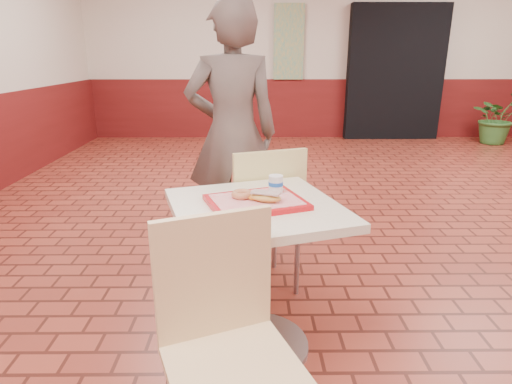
{
  "coord_description": "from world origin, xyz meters",
  "views": [
    {
      "loc": [
        -1.21,
        -2.57,
        1.42
      ],
      "look_at": [
        -1.2,
        -0.75,
        0.83
      ],
      "focal_mm": 30.0,
      "sensor_mm": 36.0,
      "label": 1
    }
  ],
  "objects_px": {
    "chair_main_back": "(263,214)",
    "ring_donut": "(242,194)",
    "long_john_donut": "(265,197)",
    "chair_main_front": "(226,336)",
    "serving_tray": "(256,202)",
    "paper_cup": "(276,184)",
    "customer": "(232,134)",
    "main_table": "(256,255)",
    "potted_plant": "(497,117)"
  },
  "relations": [
    {
      "from": "main_table",
      "to": "chair_main_back",
      "type": "height_order",
      "value": "chair_main_back"
    },
    {
      "from": "customer",
      "to": "chair_main_back",
      "type": "bearing_deg",
      "value": 100.73
    },
    {
      "from": "chair_main_back",
      "to": "ring_donut",
      "type": "height_order",
      "value": "chair_main_back"
    },
    {
      "from": "long_john_donut",
      "to": "serving_tray",
      "type": "bearing_deg",
      "value": 141.17
    },
    {
      "from": "main_table",
      "to": "customer",
      "type": "relative_size",
      "value": 0.44
    },
    {
      "from": "main_table",
      "to": "serving_tray",
      "type": "distance_m",
      "value": 0.26
    },
    {
      "from": "long_john_donut",
      "to": "ring_donut",
      "type": "bearing_deg",
      "value": 150.7
    },
    {
      "from": "chair_main_back",
      "to": "customer",
      "type": "height_order",
      "value": "customer"
    },
    {
      "from": "chair_main_front",
      "to": "serving_tray",
      "type": "distance_m",
      "value": 0.66
    },
    {
      "from": "chair_main_front",
      "to": "paper_cup",
      "type": "distance_m",
      "value": 0.78
    },
    {
      "from": "serving_tray",
      "to": "paper_cup",
      "type": "distance_m",
      "value": 0.14
    },
    {
      "from": "customer",
      "to": "chair_main_front",
      "type": "bearing_deg",
      "value": 83.19
    },
    {
      "from": "main_table",
      "to": "chair_main_front",
      "type": "distance_m",
      "value": 0.6
    },
    {
      "from": "serving_tray",
      "to": "potted_plant",
      "type": "height_order",
      "value": "potted_plant"
    },
    {
      "from": "chair_main_back",
      "to": "ring_donut",
      "type": "bearing_deg",
      "value": 59.09
    },
    {
      "from": "serving_tray",
      "to": "potted_plant",
      "type": "xyz_separation_m",
      "value": [
        3.98,
        5.15,
        -0.35
      ]
    },
    {
      "from": "long_john_donut",
      "to": "paper_cup",
      "type": "distance_m",
      "value": 0.13
    },
    {
      "from": "chair_main_back",
      "to": "chair_main_front",
      "type": "bearing_deg",
      "value": 63.14
    },
    {
      "from": "long_john_donut",
      "to": "paper_cup",
      "type": "relative_size",
      "value": 1.84
    },
    {
      "from": "ring_donut",
      "to": "potted_plant",
      "type": "xyz_separation_m",
      "value": [
        4.04,
        5.12,
        -0.38
      ]
    },
    {
      "from": "chair_main_back",
      "to": "potted_plant",
      "type": "distance_m",
      "value": 6.05
    },
    {
      "from": "serving_tray",
      "to": "long_john_donut",
      "type": "xyz_separation_m",
      "value": [
        0.04,
        -0.03,
        0.03
      ]
    },
    {
      "from": "long_john_donut",
      "to": "chair_main_front",
      "type": "bearing_deg",
      "value": -104.85
    },
    {
      "from": "serving_tray",
      "to": "ring_donut",
      "type": "height_order",
      "value": "ring_donut"
    },
    {
      "from": "chair_main_front",
      "to": "serving_tray",
      "type": "bearing_deg",
      "value": 57.69
    },
    {
      "from": "main_table",
      "to": "potted_plant",
      "type": "xyz_separation_m",
      "value": [
        3.98,
        5.15,
        -0.09
      ]
    },
    {
      "from": "customer",
      "to": "potted_plant",
      "type": "xyz_separation_m",
      "value": [
        4.13,
        4.02,
        -0.46
      ]
    },
    {
      "from": "chair_main_front",
      "to": "ring_donut",
      "type": "bearing_deg",
      "value": 63.89
    },
    {
      "from": "potted_plant",
      "to": "long_john_donut",
      "type": "bearing_deg",
      "value": -127.22
    },
    {
      "from": "customer",
      "to": "ring_donut",
      "type": "relative_size",
      "value": 17.99
    },
    {
      "from": "chair_main_back",
      "to": "ring_donut",
      "type": "relative_size",
      "value": 9.35
    },
    {
      "from": "main_table",
      "to": "long_john_donut",
      "type": "xyz_separation_m",
      "value": [
        0.04,
        -0.03,
        0.3
      ]
    },
    {
      "from": "potted_plant",
      "to": "chair_main_front",
      "type": "bearing_deg",
      "value": -125.43
    },
    {
      "from": "long_john_donut",
      "to": "potted_plant",
      "type": "bearing_deg",
      "value": 52.78
    },
    {
      "from": "paper_cup",
      "to": "chair_main_front",
      "type": "bearing_deg",
      "value": -106.58
    },
    {
      "from": "customer",
      "to": "paper_cup",
      "type": "height_order",
      "value": "customer"
    },
    {
      "from": "main_table",
      "to": "chair_main_back",
      "type": "bearing_deg",
      "value": 85.16
    },
    {
      "from": "chair_main_front",
      "to": "ring_donut",
      "type": "relative_size",
      "value": 9.28
    },
    {
      "from": "ring_donut",
      "to": "long_john_donut",
      "type": "height_order",
      "value": "long_john_donut"
    },
    {
      "from": "chair_main_back",
      "to": "long_john_donut",
      "type": "relative_size",
      "value": 5.85
    },
    {
      "from": "main_table",
      "to": "chair_main_back",
      "type": "distance_m",
      "value": 0.55
    },
    {
      "from": "main_table",
      "to": "paper_cup",
      "type": "distance_m",
      "value": 0.35
    },
    {
      "from": "chair_main_back",
      "to": "customer",
      "type": "bearing_deg",
      "value": -90.07
    },
    {
      "from": "chair_main_front",
      "to": "customer",
      "type": "xyz_separation_m",
      "value": [
        -0.05,
        1.72,
        0.38
      ]
    },
    {
      "from": "long_john_donut",
      "to": "main_table",
      "type": "bearing_deg",
      "value": 141.17
    },
    {
      "from": "long_john_donut",
      "to": "potted_plant",
      "type": "xyz_separation_m",
      "value": [
        3.94,
        5.18,
        -0.39
      ]
    },
    {
      "from": "serving_tray",
      "to": "ring_donut",
      "type": "distance_m",
      "value": 0.07
    },
    {
      "from": "potted_plant",
      "to": "main_table",
      "type": "bearing_deg",
      "value": -127.66
    },
    {
      "from": "ring_donut",
      "to": "long_john_donut",
      "type": "relative_size",
      "value": 0.63
    },
    {
      "from": "main_table",
      "to": "paper_cup",
      "type": "relative_size",
      "value": 9.02
    }
  ]
}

